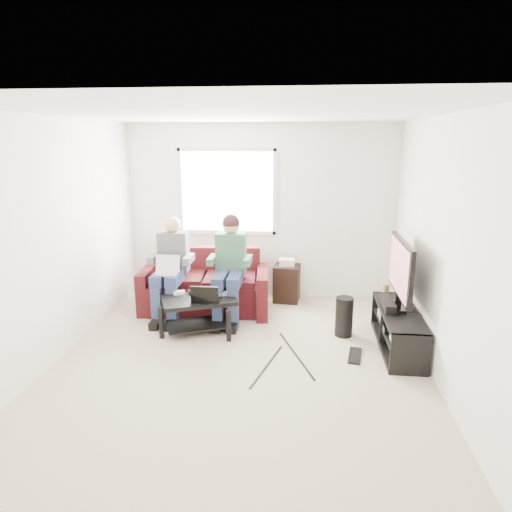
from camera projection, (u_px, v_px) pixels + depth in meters
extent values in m
plane|color=#C4B398|center=(241.00, 360.00, 5.01)|extent=(4.50, 4.50, 0.00)
plane|color=white|center=(238.00, 113.00, 4.37)|extent=(4.50, 4.50, 0.00)
plane|color=white|center=(260.00, 212.00, 6.86)|extent=(4.50, 0.00, 4.50)
plane|color=white|center=(183.00, 336.00, 2.52)|extent=(4.50, 0.00, 4.50)
plane|color=white|center=(55.00, 241.00, 4.89)|extent=(0.00, 4.50, 4.50)
plane|color=white|center=(440.00, 250.00, 4.49)|extent=(0.00, 4.50, 4.50)
cube|color=white|center=(227.00, 192.00, 6.82)|extent=(1.40, 0.01, 1.20)
cube|color=silver|center=(227.00, 192.00, 6.82)|extent=(1.48, 0.04, 1.28)
cube|color=#491216|center=(205.00, 295.00, 6.48)|extent=(1.55, 0.91, 0.42)
cube|color=#491216|center=(209.00, 260.00, 6.71)|extent=(1.50, 0.32, 0.43)
cube|color=#491216|center=(149.00, 288.00, 6.54)|extent=(0.22, 0.90, 0.60)
cube|color=#491216|center=(263.00, 291.00, 6.37)|extent=(0.22, 0.90, 0.60)
cube|color=#491216|center=(179.00, 278.00, 6.43)|extent=(0.75, 0.73, 0.10)
cube|color=#491216|center=(230.00, 279.00, 6.36)|extent=(0.75, 0.73, 0.10)
cube|color=navy|center=(160.00, 278.00, 6.02)|extent=(0.16, 0.45, 0.14)
cube|color=navy|center=(175.00, 278.00, 6.00)|extent=(0.16, 0.45, 0.14)
cube|color=navy|center=(157.00, 306.00, 5.92)|extent=(0.13, 0.13, 0.52)
cube|color=navy|center=(172.00, 307.00, 5.90)|extent=(0.13, 0.13, 0.52)
cube|color=#5A5A5F|center=(174.00, 251.00, 6.25)|extent=(0.40, 0.22, 0.55)
sphere|color=#DFA58B|center=(173.00, 225.00, 6.18)|extent=(0.22, 0.22, 0.22)
cube|color=navy|center=(220.00, 280.00, 5.94)|extent=(0.16, 0.45, 0.14)
cube|color=navy|center=(235.00, 280.00, 5.92)|extent=(0.16, 0.45, 0.14)
cube|color=navy|center=(218.00, 308.00, 5.84)|extent=(0.13, 0.13, 0.52)
cube|color=navy|center=(233.00, 309.00, 5.82)|extent=(0.13, 0.13, 0.52)
cube|color=#4A4D4C|center=(231.00, 253.00, 6.17)|extent=(0.40, 0.22, 0.55)
sphere|color=#DFA58B|center=(231.00, 226.00, 6.10)|extent=(0.22, 0.22, 0.22)
sphere|color=black|center=(231.00, 223.00, 6.09)|extent=(0.23, 0.23, 0.23)
cube|color=black|center=(199.00, 300.00, 5.67)|extent=(1.03, 0.84, 0.05)
cube|color=black|center=(199.00, 324.00, 5.75)|extent=(0.93, 0.74, 0.02)
cube|color=black|center=(161.00, 323.00, 5.53)|extent=(0.05, 0.05, 0.40)
cube|color=black|center=(229.00, 326.00, 5.45)|extent=(0.05, 0.05, 0.40)
cube|color=black|center=(172.00, 309.00, 6.00)|extent=(0.05, 0.05, 0.40)
cube|color=black|center=(235.00, 311.00, 5.91)|extent=(0.05, 0.05, 0.40)
cube|color=silver|center=(179.00, 293.00, 5.80)|extent=(0.16, 0.13, 0.04)
cube|color=black|center=(194.00, 292.00, 5.84)|extent=(0.16, 0.13, 0.04)
cube|color=gray|center=(224.00, 293.00, 5.77)|extent=(0.16, 0.12, 0.04)
cube|color=black|center=(399.00, 313.00, 5.22)|extent=(0.42, 1.36, 0.04)
cube|color=black|center=(398.00, 329.00, 5.27)|extent=(0.38, 1.30, 0.03)
cube|color=black|center=(397.00, 345.00, 5.32)|extent=(0.42, 1.36, 0.06)
cube|color=black|center=(411.00, 355.00, 4.64)|extent=(0.41, 0.04, 0.45)
cube|color=black|center=(388.00, 309.00, 5.91)|extent=(0.41, 0.04, 0.45)
cube|color=black|center=(398.00, 306.00, 5.31)|extent=(0.12, 0.40, 0.04)
cube|color=black|center=(398.00, 300.00, 5.29)|extent=(0.06, 0.06, 0.12)
cube|color=black|center=(401.00, 268.00, 5.19)|extent=(0.05, 1.10, 0.65)
cube|color=#E1347D|center=(398.00, 268.00, 5.19)|extent=(0.01, 1.01, 0.58)
cube|color=black|center=(388.00, 303.00, 5.31)|extent=(0.12, 0.50, 0.10)
cylinder|color=#9A6E42|center=(386.00, 289.00, 5.81)|extent=(0.08, 0.08, 0.12)
cube|color=silver|center=(406.00, 340.00, 4.87)|extent=(0.30, 0.22, 0.06)
cube|color=gray|center=(393.00, 315.00, 5.55)|extent=(0.34, 0.26, 0.08)
cube|color=black|center=(399.00, 327.00, 5.21)|extent=(0.38, 0.30, 0.07)
cylinder|color=black|center=(344.00, 317.00, 5.60)|extent=(0.22, 0.22, 0.49)
cube|color=black|center=(355.00, 356.00, 5.10)|extent=(0.20, 0.41, 0.02)
cube|color=black|center=(287.00, 283.00, 6.82)|extent=(0.37, 0.37, 0.55)
cube|color=silver|center=(287.00, 262.00, 6.74)|extent=(0.22, 0.18, 0.10)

